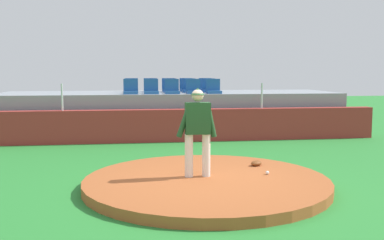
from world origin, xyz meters
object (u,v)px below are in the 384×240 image
pitcher (198,126)px  stadium_chair_14 (206,87)px  baseball (267,173)px  stadium_chair_0 (131,89)px  stadium_chair_3 (194,89)px  fielding_glove (256,163)px  stadium_chair_5 (131,88)px  stadium_chair_12 (169,87)px  stadium_chair_13 (186,87)px  stadium_chair_8 (189,88)px  stadium_chair_4 (214,89)px  stadium_chair_9 (209,88)px  stadium_chair_11 (150,87)px  stadium_chair_1 (151,89)px  stadium_chair_6 (151,88)px  stadium_chair_7 (170,88)px  stadium_chair_10 (132,87)px  stadium_chair_2 (172,89)px

pitcher → stadium_chair_14: bearing=79.2°
baseball → stadium_chair_14: size_ratio=0.15×
baseball → stadium_chair_0: (-2.65, 6.57, 1.40)m
baseball → stadium_chair_3: 6.71m
fielding_glove → stadium_chair_5: (-2.65, 6.59, 1.39)m
stadium_chair_12 → stadium_chair_13: size_ratio=1.00×
pitcher → stadium_chair_8: bearing=83.7°
stadium_chair_4 → stadium_chair_9: (-0.01, 0.88, 0.00)m
pitcher → stadium_chair_13: stadium_chair_13 is taller
pitcher → stadium_chair_3: 6.58m
baseball → stadium_chair_13: 8.46m
stadium_chair_0 → stadium_chair_5: same height
stadium_chair_9 → stadium_chair_11: size_ratio=1.00×
stadium_chair_5 → stadium_chair_14: size_ratio=1.00×
pitcher → stadium_chair_14: size_ratio=3.44×
stadium_chair_13 → baseball: bearing=93.9°
stadium_chair_1 → stadium_chair_9: same height
stadium_chair_3 → stadium_chair_12: same height
fielding_glove → stadium_chair_1: stadium_chair_1 is taller
stadium_chair_4 → stadium_chair_6: same height
stadium_chair_5 → stadium_chair_13: size_ratio=1.00×
fielding_glove → stadium_chair_6: bearing=64.7°
stadium_chair_13 → pitcher: bearing=84.3°
stadium_chair_14 → stadium_chair_0: bearing=31.7°
stadium_chair_7 → stadium_chair_13: size_ratio=1.00×
stadium_chair_6 → stadium_chair_7: size_ratio=1.00×
fielding_glove → stadium_chair_14: bearing=46.9°
stadium_chair_8 → stadium_chair_10: 2.24m
stadium_chair_6 → stadium_chair_3: bearing=148.0°
stadium_chair_4 → stadium_chair_9: same height
stadium_chair_1 → stadium_chair_13: same height
stadium_chair_10 → stadium_chair_12: same height
stadium_chair_6 → stadium_chair_2: bearing=127.6°
stadium_chair_3 → stadium_chair_14: bearing=-112.0°
stadium_chair_2 → stadium_chair_4: 1.43m
pitcher → fielding_glove: (1.41, 0.80, -0.94)m
stadium_chair_1 → stadium_chair_6: bearing=-92.2°
stadium_chair_1 → stadium_chair_4: 2.13m
stadium_chair_8 → stadium_chair_14: bearing=-131.0°
stadium_chair_3 → stadium_chair_6: bearing=-32.0°
stadium_chair_5 → stadium_chair_7: (1.38, 0.04, 0.00)m
stadium_chair_0 → stadium_chair_13: bearing=-139.9°
stadium_chair_2 → stadium_chair_9: bearing=-148.1°
stadium_chair_3 → stadium_chair_10: 2.77m
stadium_chair_1 → stadium_chair_10: 1.91m
stadium_chair_4 → stadium_chair_5: bearing=-17.4°
pitcher → stadium_chair_9: size_ratio=3.44×
stadium_chair_12 → stadium_chair_14: 1.42m
stadium_chair_4 → stadium_chair_5: size_ratio=1.00×
stadium_chair_0 → stadium_chair_8: same height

